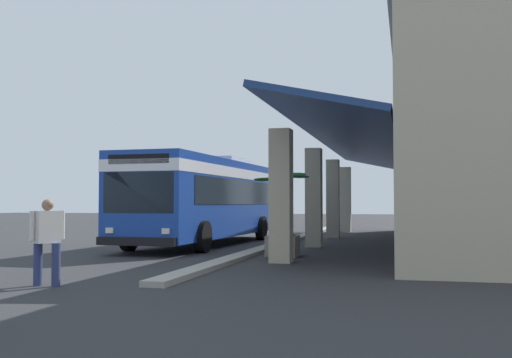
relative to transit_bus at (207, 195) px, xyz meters
name	(u,v)px	position (x,y,z in m)	size (l,w,h in m)	color
ground	(374,241)	(-3.25, 6.03, -1.85)	(120.00, 120.00, 0.00)	#2D2D30
curb_strip	(292,240)	(-2.44, 2.78, -1.79)	(27.48, 0.50, 0.12)	#9E998E
transit_bus	(207,195)	(0.00, 0.00, 0.00)	(11.30, 3.10, 3.34)	#193D9E
pedestrian	(47,238)	(11.54, 0.78, -0.95)	(0.56, 0.55, 1.62)	navy
potted_palm	(283,235)	(4.33, 3.80, -1.24)	(1.68, 1.58, 2.47)	gray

